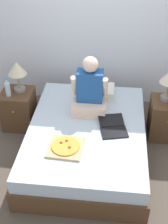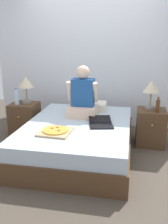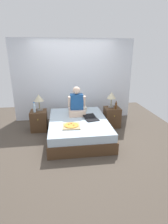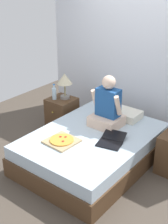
{
  "view_description": "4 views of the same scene",
  "coord_description": "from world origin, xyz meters",
  "px_view_note": "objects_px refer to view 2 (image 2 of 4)",
  "views": [
    {
      "loc": [
        0.3,
        -3.07,
        2.93
      ],
      "look_at": [
        -0.02,
        -0.14,
        0.79
      ],
      "focal_mm": 50.0,
      "sensor_mm": 36.0,
      "label": 1
    },
    {
      "loc": [
        0.73,
        -3.31,
        1.63
      ],
      "look_at": [
        0.09,
        -0.0,
        0.63
      ],
      "focal_mm": 40.0,
      "sensor_mm": 36.0,
      "label": 2
    },
    {
      "loc": [
        -0.42,
        -4.16,
        2.11
      ],
      "look_at": [
        0.14,
        -0.07,
        0.68
      ],
      "focal_mm": 28.0,
      "sensor_mm": 36.0,
      "label": 3
    },
    {
      "loc": [
        2.3,
        -3.14,
        2.65
      ],
      "look_at": [
        -0.1,
        -0.07,
        0.81
      ],
      "focal_mm": 50.0,
      "sensor_mm": 36.0,
      "label": 4
    }
  ],
  "objects_px": {
    "laptop": "(101,124)",
    "beer_bottle": "(158,106)",
    "nightstand_left": "(25,119)",
    "lamp_on_right_nightstand": "(151,88)",
    "bed": "(78,138)",
    "lamp_on_left_nightstand": "(26,84)",
    "pizza_box": "(56,131)",
    "person_seated": "(83,98)",
    "nightstand_right": "(151,127)",
    "water_bottle": "(17,98)"
  },
  "relations": [
    {
      "from": "nightstand_left",
      "to": "beer_bottle",
      "type": "bearing_deg",
      "value": -2.62
    },
    {
      "from": "person_seated",
      "to": "nightstand_right",
      "type": "bearing_deg",
      "value": 8.58
    },
    {
      "from": "nightstand_left",
      "to": "pizza_box",
      "type": "relative_size",
      "value": 1.35
    },
    {
      "from": "beer_bottle",
      "to": "laptop",
      "type": "distance_m",
      "value": 0.93
    },
    {
      "from": "bed",
      "to": "water_bottle",
      "type": "xyz_separation_m",
      "value": [
        -1.14,
        0.43,
        0.45
      ]
    },
    {
      "from": "laptop",
      "to": "pizza_box",
      "type": "relative_size",
      "value": 1.13
    },
    {
      "from": "lamp_on_right_nightstand",
      "to": "person_seated",
      "type": "relative_size",
      "value": 0.58
    },
    {
      "from": "bed",
      "to": "water_bottle",
      "type": "distance_m",
      "value": 1.3
    },
    {
      "from": "beer_bottle",
      "to": "lamp_on_right_nightstand",
      "type": "bearing_deg",
      "value": 123.69
    },
    {
      "from": "water_bottle",
      "to": "pizza_box",
      "type": "relative_size",
      "value": 0.66
    },
    {
      "from": "laptop",
      "to": "water_bottle",
      "type": "bearing_deg",
      "value": 162.6
    },
    {
      "from": "nightstand_left",
      "to": "laptop",
      "type": "relative_size",
      "value": 1.2
    },
    {
      "from": "lamp_on_left_nightstand",
      "to": "pizza_box",
      "type": "bearing_deg",
      "value": -50.93
    },
    {
      "from": "lamp_on_left_nightstand",
      "to": "beer_bottle",
      "type": "bearing_deg",
      "value": -4.01
    },
    {
      "from": "nightstand_right",
      "to": "beer_bottle",
      "type": "distance_m",
      "value": 0.4
    },
    {
      "from": "nightstand_right",
      "to": "laptop",
      "type": "bearing_deg",
      "value": -142.78
    },
    {
      "from": "water_bottle",
      "to": "lamp_on_right_nightstand",
      "type": "bearing_deg",
      "value": 3.7
    },
    {
      "from": "person_seated",
      "to": "laptop",
      "type": "relative_size",
      "value": 1.64
    },
    {
      "from": "nightstand_left",
      "to": "person_seated",
      "type": "relative_size",
      "value": 0.73
    },
    {
      "from": "nightstand_left",
      "to": "bed",
      "type": "bearing_deg",
      "value": -26.15
    },
    {
      "from": "person_seated",
      "to": "pizza_box",
      "type": "distance_m",
      "value": 0.86
    },
    {
      "from": "beer_bottle",
      "to": "laptop",
      "type": "bearing_deg",
      "value": -150.46
    },
    {
      "from": "pizza_box",
      "to": "nightstand_right",
      "type": "bearing_deg",
      "value": 37.0
    },
    {
      "from": "nightstand_right",
      "to": "person_seated",
      "type": "bearing_deg",
      "value": -171.42
    },
    {
      "from": "bed",
      "to": "nightstand_left",
      "type": "relative_size",
      "value": 3.62
    },
    {
      "from": "laptop",
      "to": "beer_bottle",
      "type": "bearing_deg",
      "value": 29.54
    },
    {
      "from": "lamp_on_right_nightstand",
      "to": "pizza_box",
      "type": "relative_size",
      "value": 1.07
    },
    {
      "from": "bed",
      "to": "lamp_on_left_nightstand",
      "type": "relative_size",
      "value": 4.59
    },
    {
      "from": "nightstand_left",
      "to": "lamp_on_right_nightstand",
      "type": "height_order",
      "value": "lamp_on_right_nightstand"
    },
    {
      "from": "lamp_on_left_nightstand",
      "to": "person_seated",
      "type": "xyz_separation_m",
      "value": [
        1.01,
        -0.21,
        -0.15
      ]
    },
    {
      "from": "lamp_on_right_nightstand",
      "to": "beer_bottle",
      "type": "relative_size",
      "value": 1.96
    },
    {
      "from": "lamp_on_left_nightstand",
      "to": "water_bottle",
      "type": "height_order",
      "value": "lamp_on_left_nightstand"
    },
    {
      "from": "nightstand_right",
      "to": "lamp_on_right_nightstand",
      "type": "height_order",
      "value": "lamp_on_right_nightstand"
    },
    {
      "from": "lamp_on_left_nightstand",
      "to": "lamp_on_right_nightstand",
      "type": "height_order",
      "value": "same"
    },
    {
      "from": "laptop",
      "to": "lamp_on_right_nightstand",
      "type": "bearing_deg",
      "value": 40.84
    },
    {
      "from": "person_seated",
      "to": "pizza_box",
      "type": "bearing_deg",
      "value": -104.37
    },
    {
      "from": "lamp_on_right_nightstand",
      "to": "lamp_on_left_nightstand",
      "type": "bearing_deg",
      "value": 180.0
    },
    {
      "from": "bed",
      "to": "person_seated",
      "type": "relative_size",
      "value": 2.65
    },
    {
      "from": "laptop",
      "to": "person_seated",
      "type": "bearing_deg",
      "value": 130.55
    },
    {
      "from": "bed",
      "to": "nightstand_left",
      "type": "distance_m",
      "value": 1.18
    },
    {
      "from": "lamp_on_left_nightstand",
      "to": "lamp_on_right_nightstand",
      "type": "xyz_separation_m",
      "value": [
        2.04,
        0.0,
        0.0
      ]
    },
    {
      "from": "water_bottle",
      "to": "nightstand_right",
      "type": "xyz_separation_m",
      "value": [
        2.19,
        0.09,
        -0.4
      ]
    },
    {
      "from": "nightstand_left",
      "to": "laptop",
      "type": "height_order",
      "value": "nightstand_left"
    },
    {
      "from": "lamp_on_left_nightstand",
      "to": "beer_bottle",
      "type": "distance_m",
      "value": 2.16
    },
    {
      "from": "water_bottle",
      "to": "lamp_on_right_nightstand",
      "type": "xyz_separation_m",
      "value": [
        2.16,
        0.14,
        0.22
      ]
    },
    {
      "from": "person_seated",
      "to": "pizza_box",
      "type": "xyz_separation_m",
      "value": [
        -0.2,
        -0.79,
        -0.27
      ]
    },
    {
      "from": "person_seated",
      "to": "laptop",
      "type": "height_order",
      "value": "person_seated"
    },
    {
      "from": "lamp_on_left_nightstand",
      "to": "nightstand_right",
      "type": "relative_size",
      "value": 0.79
    },
    {
      "from": "nightstand_left",
      "to": "beer_bottle",
      "type": "distance_m",
      "value": 2.22
    },
    {
      "from": "nightstand_left",
      "to": "lamp_on_right_nightstand",
      "type": "relative_size",
      "value": 1.27
    }
  ]
}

